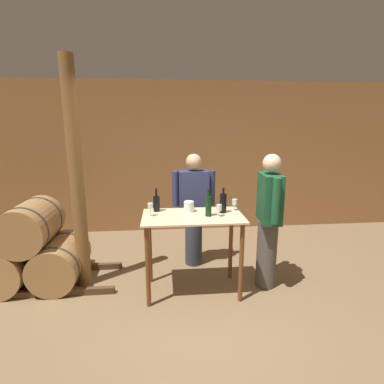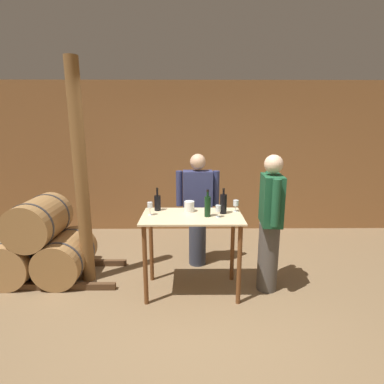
% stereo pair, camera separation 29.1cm
% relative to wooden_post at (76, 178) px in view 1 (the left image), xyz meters
% --- Properties ---
extents(ground_plane, '(14.00, 14.00, 0.00)m').
position_rel_wooden_post_xyz_m(ground_plane, '(1.46, -0.84, -1.35)').
color(ground_plane, brown).
extents(back_wall, '(8.40, 0.05, 2.70)m').
position_rel_wooden_post_xyz_m(back_wall, '(1.46, 1.92, 0.00)').
color(back_wall, brown).
rests_on(back_wall, ground_plane).
extents(barrel_rack, '(1.99, 0.78, 1.07)m').
position_rel_wooden_post_xyz_m(barrel_rack, '(-0.60, 0.06, -0.91)').
color(barrel_rack, '#4C331E').
rests_on(barrel_rack, ground_plane).
extents(tasting_table, '(1.14, 0.64, 0.95)m').
position_rel_wooden_post_xyz_m(tasting_table, '(1.33, -0.29, -0.60)').
color(tasting_table, beige).
rests_on(tasting_table, ground_plane).
extents(wooden_post, '(0.16, 0.16, 2.70)m').
position_rel_wooden_post_xyz_m(wooden_post, '(0.00, 0.00, 0.00)').
color(wooden_post, brown).
rests_on(wooden_post, ground_plane).
extents(wine_bottle_far_left, '(0.08, 0.08, 0.28)m').
position_rel_wooden_post_xyz_m(wine_bottle_far_left, '(0.92, -0.08, -0.30)').
color(wine_bottle_far_left, black).
rests_on(wine_bottle_far_left, tasting_table).
extents(wine_bottle_left, '(0.07, 0.07, 0.31)m').
position_rel_wooden_post_xyz_m(wine_bottle_left, '(1.50, -0.33, -0.28)').
color(wine_bottle_left, black).
rests_on(wine_bottle_left, tasting_table).
extents(wine_bottle_center, '(0.08, 0.08, 0.30)m').
position_rel_wooden_post_xyz_m(wine_bottle_center, '(1.69, -0.21, -0.28)').
color(wine_bottle_center, black).
rests_on(wine_bottle_center, tasting_table).
extents(wine_glass_near_left, '(0.06, 0.06, 0.15)m').
position_rel_wooden_post_xyz_m(wine_glass_near_left, '(0.85, -0.27, -0.29)').
color(wine_glass_near_left, silver).
rests_on(wine_glass_near_left, tasting_table).
extents(wine_glass_near_center, '(0.06, 0.06, 0.14)m').
position_rel_wooden_post_xyz_m(wine_glass_near_center, '(1.62, -0.35, -0.31)').
color(wine_glass_near_center, silver).
rests_on(wine_glass_near_center, tasting_table).
extents(wine_glass_near_right, '(0.06, 0.06, 0.14)m').
position_rel_wooden_post_xyz_m(wine_glass_near_right, '(1.85, -0.13, -0.30)').
color(wine_glass_near_right, silver).
rests_on(wine_glass_near_right, tasting_table).
extents(ice_bucket, '(0.12, 0.12, 0.13)m').
position_rel_wooden_post_xyz_m(ice_bucket, '(1.30, -0.13, -0.34)').
color(ice_bucket, white).
rests_on(ice_bucket, tasting_table).
extents(person_host, '(0.59, 0.24, 1.57)m').
position_rel_wooden_post_xyz_m(person_host, '(1.41, 0.44, -0.52)').
color(person_host, '#333847').
rests_on(person_host, ground_plane).
extents(person_visitor_with_scarf, '(0.25, 0.59, 1.63)m').
position_rel_wooden_post_xyz_m(person_visitor_with_scarf, '(2.24, -0.25, -0.49)').
color(person_visitor_with_scarf, '#4C4742').
rests_on(person_visitor_with_scarf, ground_plane).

